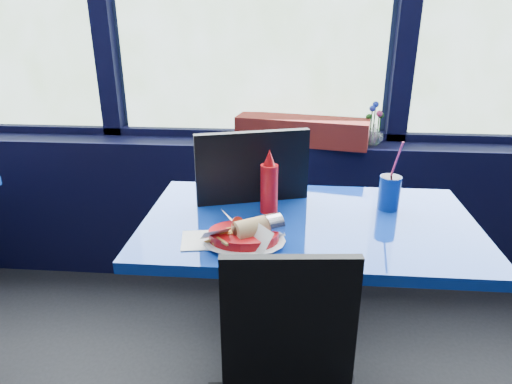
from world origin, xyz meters
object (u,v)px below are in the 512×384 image
at_px(food_basket, 245,234).
at_px(ketchup_bottle, 269,185).
at_px(chair_near_back, 264,223).
at_px(flower_vase, 374,132).
at_px(soda_cup, 389,192).
at_px(planter_box, 302,131).
at_px(near_table, 307,264).

height_order(food_basket, ketchup_bottle, ketchup_bottle).
distance_m(chair_near_back, flower_vase, 0.82).
xyz_separation_m(chair_near_back, food_basket, (-0.03, -0.48, 0.19)).
bearing_deg(food_basket, chair_near_back, 78.93).
distance_m(chair_near_back, soda_cup, 0.56).
height_order(food_basket, soda_cup, soda_cup).
bearing_deg(planter_box, soda_cup, -54.54).
relative_size(flower_vase, food_basket, 0.85).
bearing_deg(chair_near_back, soda_cup, 145.30).
bearing_deg(ketchup_bottle, near_table, -23.19).
distance_m(planter_box, ketchup_bottle, 0.78).
xyz_separation_m(food_basket, soda_cup, (0.52, 0.32, 0.04)).
xyz_separation_m(planter_box, food_basket, (-0.19, -1.03, -0.09)).
bearing_deg(flower_vase, soda_cup, -93.58).
height_order(planter_box, food_basket, planter_box).
bearing_deg(near_table, ketchup_bottle, 156.81).
xyz_separation_m(flower_vase, ketchup_bottle, (-0.50, -0.78, -0.01)).
xyz_separation_m(planter_box, flower_vase, (0.37, 0.01, -0.00)).
relative_size(planter_box, soda_cup, 2.50).
relative_size(planter_box, flower_vase, 3.06).
height_order(flower_vase, ketchup_bottle, flower_vase).
distance_m(near_table, flower_vase, 0.96).
relative_size(flower_vase, soda_cup, 0.82).
bearing_deg(soda_cup, flower_vase, 86.42).
bearing_deg(chair_near_back, planter_box, -123.08).
distance_m(near_table, chair_near_back, 0.34).
bearing_deg(planter_box, flower_vase, 11.94).
bearing_deg(food_basket, planter_box, 72.16).
xyz_separation_m(chair_near_back, soda_cup, (0.48, -0.16, 0.22)).
distance_m(flower_vase, soda_cup, 0.71).
relative_size(food_basket, soda_cup, 0.97).
bearing_deg(soda_cup, ketchup_bottle, -171.55).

